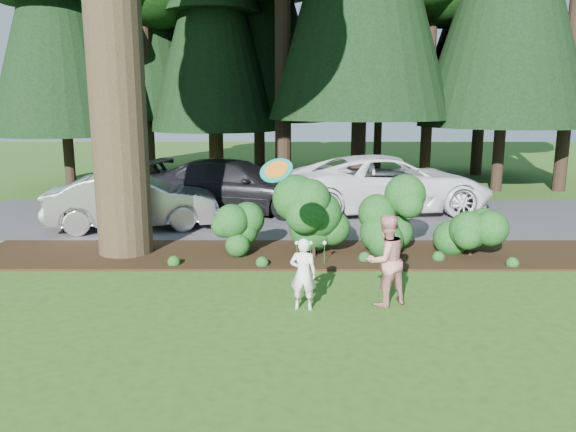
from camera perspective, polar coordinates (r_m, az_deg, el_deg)
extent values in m
plane|color=#304C15|center=(10.05, 4.56, -9.03)|extent=(80.00, 80.00, 0.00)
cube|color=black|center=(13.12, 3.48, -3.91)|extent=(16.00, 2.50, 0.05)
cube|color=#38383A|center=(17.25, 2.66, -0.15)|extent=(22.00, 6.00, 0.03)
sphere|color=#133E15|center=(12.95, -5.34, -1.25)|extent=(1.08, 1.08, 1.08)
cylinder|color=black|center=(13.08, -5.30, -3.43)|extent=(0.08, 0.08, 0.30)
sphere|color=#133E15|center=(12.66, 2.69, -0.25)|extent=(1.35, 1.35, 1.35)
cylinder|color=black|center=(12.84, 2.65, -3.68)|extent=(0.08, 0.08, 0.30)
sphere|color=#133E15|center=(13.17, 10.47, -0.44)|extent=(1.26, 1.26, 1.26)
cylinder|color=black|center=(13.33, 10.36, -3.28)|extent=(0.08, 0.08, 0.30)
sphere|color=#133E15|center=(13.45, 18.17, -1.07)|extent=(1.17, 1.17, 1.17)
cylinder|color=black|center=(13.58, 18.02, -3.39)|extent=(0.08, 0.08, 0.30)
cylinder|color=#133E15|center=(12.22, 0.91, -3.97)|extent=(0.01, 0.01, 0.50)
sphere|color=white|center=(12.15, 0.91, -2.75)|extent=(0.09, 0.09, 0.09)
cylinder|color=#133E15|center=(12.23, 2.31, -3.97)|extent=(0.01, 0.01, 0.50)
sphere|color=white|center=(12.16, 2.32, -2.74)|extent=(0.09, 0.09, 0.09)
cylinder|color=#133E15|center=(12.25, 3.72, -3.96)|extent=(0.01, 0.01, 0.50)
sphere|color=white|center=(12.18, 3.74, -2.74)|extent=(0.09, 0.09, 0.09)
cylinder|color=black|center=(24.98, -21.02, 14.03)|extent=(0.50, 0.50, 9.80)
cylinder|color=black|center=(24.69, -14.95, 13.62)|extent=(0.50, 0.50, 9.10)
cylinder|color=black|center=(24.64, -7.72, 15.53)|extent=(0.50, 0.50, 10.50)
cylinder|color=black|center=(22.89, -0.50, 13.74)|extent=(0.50, 0.50, 8.75)
cylinder|color=black|center=(24.12, 6.97, 16.47)|extent=(0.50, 0.50, 11.20)
cylinder|color=black|center=(25.56, 13.55, 14.00)|extent=(0.50, 0.50, 9.45)
cylinder|color=black|center=(24.86, 20.27, 15.31)|extent=(0.50, 0.50, 10.85)
cylinder|color=black|center=(27.60, 23.76, 13.52)|extent=(0.50, 0.50, 9.80)
cylinder|color=black|center=(28.86, -14.96, 15.37)|extent=(0.50, 0.50, 11.20)
cylinder|color=black|center=(27.48, -3.65, 15.20)|extent=(0.50, 0.50, 10.50)
cylinder|color=black|center=(28.79, 8.98, 16.32)|extent=(0.50, 0.50, 11.90)
cylinder|color=black|center=(29.41, 19.05, 14.03)|extent=(0.50, 0.50, 10.15)
cone|color=black|center=(29.71, 19.44, 19.61)|extent=(6.38, 6.38, 10.88)
imported|color=#B8B8BD|center=(16.18, -15.42, 1.48)|extent=(4.89, 2.45, 1.54)
imported|color=white|center=(18.26, 10.17, 3.26)|extent=(6.83, 3.80, 1.81)
imported|color=black|center=(18.00, -5.34, 3.05)|extent=(6.09, 3.41, 1.67)
imported|color=white|center=(9.65, 1.55, -5.90)|extent=(0.50, 0.36, 1.26)
imported|color=#AA2116|center=(9.96, 9.87, -4.44)|extent=(0.98, 0.91, 1.62)
cylinder|color=#167B68|center=(9.38, -1.19, 4.66)|extent=(0.64, 0.48, 0.49)
cylinder|color=orange|center=(9.38, -1.19, 4.75)|extent=(0.45, 0.34, 0.34)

